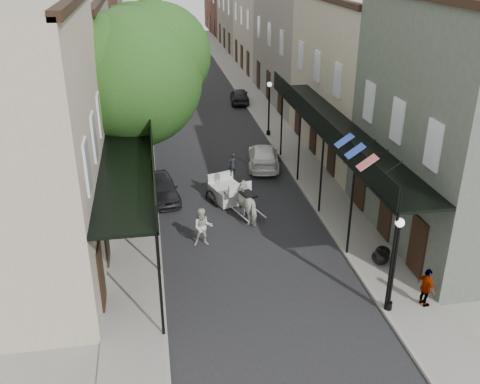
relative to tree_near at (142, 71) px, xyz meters
name	(u,v)px	position (x,y,z in m)	size (l,w,h in m)	color
ground	(266,291)	(4.20, -10.18, -6.49)	(140.00, 140.00, 0.00)	gray
road	(207,131)	(4.20, 9.82, -6.48)	(8.00, 90.00, 0.01)	black
sidewalk_left	(137,134)	(-0.80, 9.82, -6.43)	(2.20, 90.00, 0.12)	gray
sidewalk_right	(274,126)	(9.20, 9.82, -6.43)	(2.20, 90.00, 0.12)	gray
building_row_left	(87,38)	(-4.40, 19.82, -1.24)	(5.00, 80.00, 10.50)	#B8AA93
building_row_right	(290,32)	(12.80, 19.82, -1.24)	(5.00, 80.00, 10.50)	gray
gallery_left	(133,140)	(-0.59, -3.20, -2.44)	(2.20, 18.05, 4.88)	black
gallery_right	(333,129)	(8.99, -3.20, -2.44)	(2.20, 18.05, 4.88)	black
tree_near	(142,71)	(0.00, 0.00, 0.00)	(7.31, 6.80, 9.63)	#382619
tree_far	(141,40)	(-0.05, 14.00, -0.65)	(6.45, 6.00, 8.61)	#382619
lamppost_right_near	(394,264)	(8.30, -12.18, -4.44)	(0.32, 0.32, 3.71)	black
lamppost_left	(152,187)	(0.10, -4.18, -4.44)	(0.32, 0.32, 3.71)	black
lamppost_right_far	(269,108)	(8.30, 7.82, -4.44)	(0.32, 0.32, 3.71)	black
horse	(249,203)	(4.66, -4.18, -5.63)	(0.93, 2.04, 1.72)	silver
carriage	(224,179)	(3.82, -1.63, -5.37)	(2.28, 2.85, 2.88)	black
pedestrian_walking	(203,227)	(2.20, -6.27, -5.60)	(0.87, 0.67, 1.78)	beige
pedestrian_sidewalk_left	(148,132)	(0.00, 7.71, -5.63)	(0.96, 0.55, 1.48)	gray
pedestrian_sidewalk_right	(426,288)	(9.69, -12.18, -5.61)	(0.89, 0.37, 1.52)	gray
car_left_near	(162,188)	(0.60, -1.18, -5.84)	(1.52, 3.78, 1.29)	black
car_left_mid	(156,120)	(0.60, 10.70, -5.80)	(1.46, 4.19, 1.38)	#9D9CA2
car_left_far	(166,100)	(1.60, 16.14, -5.74)	(2.49, 5.40, 1.50)	black
car_right_near	(264,156)	(6.80, 2.46, -5.85)	(1.79, 4.40, 1.28)	white
car_right_far	(240,96)	(7.80, 16.79, -5.86)	(1.48, 3.67, 1.25)	black
trash_bags	(381,255)	(9.35, -9.08, -6.08)	(0.98, 1.13, 0.62)	black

